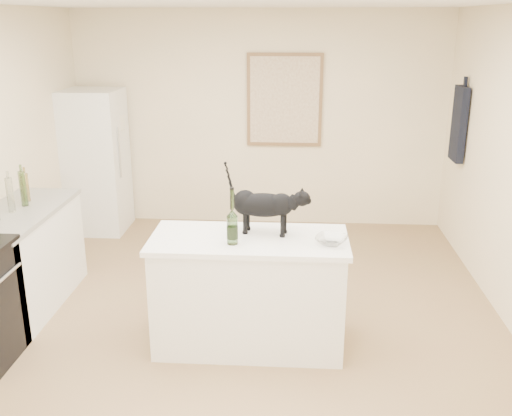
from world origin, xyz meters
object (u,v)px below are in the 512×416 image
object	(u,v)px
black_cat	(264,208)
glass_bowl	(331,240)
wine_bottle	(232,219)
fridge	(95,161)

from	to	relation	value
black_cat	glass_bowl	world-z (taller)	black_cat
wine_bottle	glass_bowl	distance (m)	0.74
fridge	wine_bottle	xyz separation A→B (m)	(1.94, -2.68, 0.24)
glass_bowl	black_cat	bearing A→B (deg)	159.59
glass_bowl	fridge	bearing A→B (deg)	135.27
fridge	wine_bottle	size ratio (longest dim) A/B	4.50
black_cat	wine_bottle	world-z (taller)	black_cat
wine_bottle	fridge	bearing A→B (deg)	125.84
black_cat	glass_bowl	bearing A→B (deg)	-10.28
wine_bottle	glass_bowl	world-z (taller)	wine_bottle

